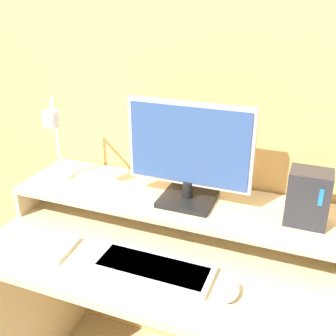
{
  "coord_description": "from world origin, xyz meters",
  "views": [
    {
      "loc": [
        0.44,
        -0.71,
        1.55
      ],
      "look_at": [
        0.02,
        0.33,
        1.05
      ],
      "focal_mm": 42.0,
      "sensor_mm": 36.0,
      "label": 1
    }
  ],
  "objects": [
    {
      "name": "router_dock",
      "position": [
        0.44,
        0.44,
        0.98
      ],
      "size": [
        0.13,
        0.1,
        0.18
      ],
      "color": "#28282D",
      "rests_on": "monitor_shelf"
    },
    {
      "name": "monitor_shelf",
      "position": [
        0.0,
        0.45,
        0.87
      ],
      "size": [
        1.17,
        0.32,
        0.12
      ],
      "color": "beige",
      "rests_on": "desk"
    },
    {
      "name": "mouse",
      "position": [
        0.28,
        0.16,
        0.78
      ],
      "size": [
        0.05,
        0.09,
        0.03
      ],
      "color": "silver",
      "rests_on": "desk"
    },
    {
      "name": "monitor",
      "position": [
        0.06,
        0.44,
        1.07
      ],
      "size": [
        0.43,
        0.17,
        0.35
      ],
      "color": "black",
      "rests_on": "monitor_shelf"
    },
    {
      "name": "keyboard",
      "position": [
        0.03,
        0.18,
        0.78
      ],
      "size": [
        0.37,
        0.14,
        0.02
      ],
      "color": "white",
      "rests_on": "desk"
    },
    {
      "name": "remote_control",
      "position": [
        -0.28,
        0.17,
        0.77
      ],
      "size": [
        0.06,
        0.15,
        0.02
      ],
      "color": "white",
      "rests_on": "desk"
    },
    {
      "name": "desk",
      "position": [
        0.0,
        0.3,
        0.54
      ],
      "size": [
        1.17,
        0.61,
        0.77
      ],
      "color": "beige",
      "rests_on": "ground_plane"
    },
    {
      "name": "wall_back",
      "position": [
        0.0,
        0.64,
        1.25
      ],
      "size": [
        6.0,
        0.05,
        2.5
      ],
      "color": "#E5AD60",
      "rests_on": "ground_plane"
    },
    {
      "name": "desk_lamp",
      "position": [
        -0.41,
        0.36,
        1.09
      ],
      "size": [
        0.17,
        0.22,
        0.33
      ],
      "color": "silver",
      "rests_on": "monitor_shelf"
    }
  ]
}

